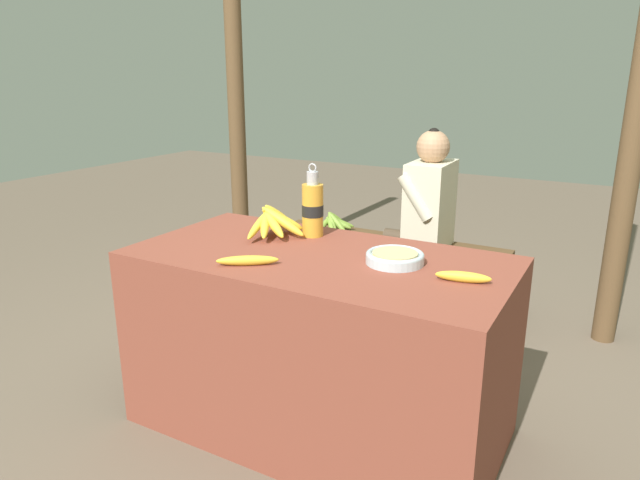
{
  "coord_description": "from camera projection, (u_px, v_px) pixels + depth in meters",
  "views": [
    {
      "loc": [
        0.96,
        -1.71,
        1.34
      ],
      "look_at": [
        -0.02,
        0.05,
        0.75
      ],
      "focal_mm": 32.0,
      "sensor_mm": 36.0,
      "label": 1
    }
  ],
  "objects": [
    {
      "name": "support_post_near",
      "position": [
        235.0,
        80.0,
        3.71
      ],
      "size": [
        0.11,
        0.11,
        2.58
      ],
      "color": "brown",
      "rests_on": "ground_plane"
    },
    {
      "name": "water_bottle",
      "position": [
        313.0,
        208.0,
        2.27
      ],
      "size": [
        0.09,
        0.09,
        0.29
      ],
      "color": "gold",
      "rests_on": "market_counter"
    },
    {
      "name": "seated_vendor",
      "position": [
        421.0,
        212.0,
        3.09
      ],
      "size": [
        0.41,
        0.39,
        1.06
      ],
      "rotation": [
        0.0,
        0.0,
        3.17
      ],
      "color": "#473828",
      "rests_on": "ground_plane"
    },
    {
      "name": "loose_banana_side",
      "position": [
        463.0,
        277.0,
        1.79
      ],
      "size": [
        0.18,
        0.07,
        0.03
      ],
      "rotation": [
        0.0,
        0.0,
        0.21
      ],
      "color": "gold",
      "rests_on": "market_counter"
    },
    {
      "name": "market_counter",
      "position": [
        319.0,
        343.0,
        2.16
      ],
      "size": [
        1.38,
        0.7,
        0.71
      ],
      "color": "brown",
      "rests_on": "ground_plane"
    },
    {
      "name": "wooden_bench",
      "position": [
        386.0,
        252.0,
        3.29
      ],
      "size": [
        1.37,
        0.32,
        0.41
      ],
      "color": "brown",
      "rests_on": "ground_plane"
    },
    {
      "name": "loose_banana_front",
      "position": [
        248.0,
        260.0,
        1.95
      ],
      "size": [
        0.2,
        0.15,
        0.03
      ],
      "rotation": [
        0.0,
        0.0,
        0.59
      ],
      "color": "gold",
      "rests_on": "market_counter"
    },
    {
      "name": "banana_bunch_green",
      "position": [
        334.0,
        223.0,
        3.41
      ],
      "size": [
        0.17,
        0.32,
        0.13
      ],
      "color": "#4C381E",
      "rests_on": "wooden_bench"
    },
    {
      "name": "serving_bowl",
      "position": [
        395.0,
        257.0,
        1.96
      ],
      "size": [
        0.2,
        0.2,
        0.04
      ],
      "color": "silver",
      "rests_on": "market_counter"
    },
    {
      "name": "banana_bunch_ripe",
      "position": [
        274.0,
        221.0,
        2.29
      ],
      "size": [
        0.22,
        0.35,
        0.13
      ],
      "color": "#4C381E",
      "rests_on": "market_counter"
    },
    {
      "name": "ground_plane",
      "position": [
        319.0,
        424.0,
        2.26
      ],
      "size": [
        12.0,
        12.0,
        0.0
      ],
      "primitive_type": "plane",
      "color": "brown"
    }
  ]
}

